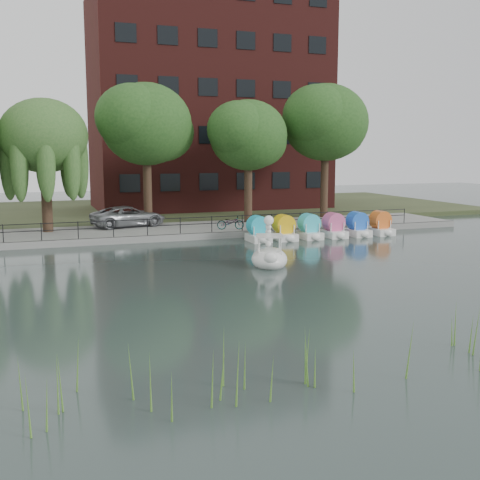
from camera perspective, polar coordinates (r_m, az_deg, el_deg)
ground_plane at (r=24.25m, az=2.11°, el=-4.43°), size 120.00×120.00×0.00m
promenade at (r=39.27m, az=-6.66°, el=0.83°), size 40.00×6.00×0.40m
kerb at (r=36.43m, az=-5.59°, el=0.25°), size 40.00×0.25×0.40m
land_strip at (r=52.91m, az=-10.16°, el=2.73°), size 60.00×22.00×0.36m
railing at (r=36.50m, az=-5.69°, el=1.76°), size 32.00×0.05×1.00m
apartment_building at (r=54.38m, az=-2.95°, el=12.69°), size 20.00×10.07×18.00m
willow_mid at (r=38.92m, az=-18.13°, el=9.33°), size 5.32×5.32×8.15m
broadleaf_center at (r=40.69m, az=-8.89°, el=10.74°), size 6.00×6.00×9.25m
broadleaf_right at (r=42.12m, az=0.79°, el=9.85°), size 5.40×5.40×8.32m
broadleaf_far at (r=45.74m, az=8.12°, el=10.93°), size 6.30×6.30×9.71m
minivan at (r=40.39m, az=-10.54°, el=2.36°), size 3.75×6.04×1.56m
bicycle at (r=38.32m, az=-0.91°, el=1.75°), size 1.00×1.81×1.00m
swan_boat at (r=28.60m, az=2.80°, el=-1.41°), size 2.52×3.12×2.29m
pedal_boat_row at (r=37.69m, az=7.75°, el=1.11°), size 9.65×1.70×1.40m
reed_bank at (r=17.19m, az=20.69°, el=-8.40°), size 24.00×2.40×1.20m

